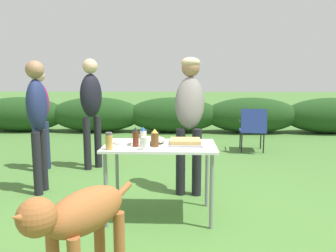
% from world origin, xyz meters
% --- Properties ---
extents(ground_plane, '(60.00, 60.00, 0.00)m').
position_xyz_m(ground_plane, '(0.00, 0.00, 0.00)').
color(ground_plane, '#477533').
extents(shrub_hedge, '(14.40, 0.90, 0.90)m').
position_xyz_m(shrub_hedge, '(0.00, 5.19, 0.45)').
color(shrub_hedge, '#1E4219').
rests_on(shrub_hedge, ground).
extents(folding_table, '(1.10, 0.64, 0.74)m').
position_xyz_m(folding_table, '(0.00, 0.00, 0.66)').
color(folding_table, white).
rests_on(folding_table, ground).
extents(food_tray, '(0.33, 0.29, 0.06)m').
position_xyz_m(food_tray, '(0.25, 0.01, 0.77)').
color(food_tray, '#9E9EA3').
rests_on(food_tray, folding_table).
extents(plate_stack, '(0.24, 0.24, 0.03)m').
position_xyz_m(plate_stack, '(-0.35, 0.05, 0.75)').
color(plate_stack, white).
rests_on(plate_stack, folding_table).
extents(mixing_bowl, '(0.25, 0.25, 0.07)m').
position_xyz_m(mixing_bowl, '(-0.07, 0.07, 0.77)').
color(mixing_bowl, '#ADBC99').
rests_on(mixing_bowl, folding_table).
extents(paper_cup_stack, '(0.08, 0.08, 0.12)m').
position_xyz_m(paper_cup_stack, '(-0.12, -0.23, 0.80)').
color(paper_cup_stack, white).
rests_on(paper_cup_stack, folding_table).
extents(mayo_bottle, '(0.06, 0.06, 0.19)m').
position_xyz_m(mayo_bottle, '(-0.16, -0.08, 0.83)').
color(mayo_bottle, silver).
rests_on(mayo_bottle, folding_table).
extents(beer_bottle, '(0.07, 0.07, 0.17)m').
position_xyz_m(beer_bottle, '(-0.04, -0.09, 0.82)').
color(beer_bottle, brown).
rests_on(beer_bottle, folding_table).
extents(spice_jar, '(0.07, 0.07, 0.16)m').
position_xyz_m(spice_jar, '(-0.45, -0.24, 0.82)').
color(spice_jar, '#B2893D').
rests_on(spice_jar, folding_table).
extents(bbq_sauce_bottle, '(0.06, 0.06, 0.19)m').
position_xyz_m(bbq_sauce_bottle, '(-0.23, -0.09, 0.83)').
color(bbq_sauce_bottle, '#562314').
rests_on(bbq_sauce_bottle, folding_table).
extents(standing_person_in_navy_coat, '(0.39, 0.50, 1.64)m').
position_xyz_m(standing_person_in_navy_coat, '(0.31, 0.74, 1.04)').
color(standing_person_in_navy_coat, black).
rests_on(standing_person_in_navy_coat, ground).
extents(standing_person_in_red_jacket, '(0.42, 0.43, 1.68)m').
position_xyz_m(standing_person_in_red_jacket, '(-1.16, 1.73, 1.02)').
color(standing_person_in_red_jacket, black).
rests_on(standing_person_in_red_jacket, ground).
extents(standing_person_with_beanie, '(0.23, 0.32, 1.60)m').
position_xyz_m(standing_person_with_beanie, '(-1.50, 0.63, 0.98)').
color(standing_person_with_beanie, black).
rests_on(standing_person_with_beanie, ground).
extents(standing_person_in_gray_fleece, '(0.35, 0.39, 1.53)m').
position_xyz_m(standing_person_in_gray_fleece, '(-1.90, 1.60, 0.93)').
color(standing_person_in_gray_fleece, '#232D4C').
rests_on(standing_person_in_gray_fleece, ground).
extents(dog, '(0.57, 0.92, 0.76)m').
position_xyz_m(dog, '(-0.42, -1.26, 0.52)').
color(dog, '#9E5B2D').
rests_on(dog, ground).
extents(camp_chair_green_behind_table, '(0.53, 0.64, 0.83)m').
position_xyz_m(camp_chair_green_behind_table, '(1.56, 2.98, 0.47)').
color(camp_chair_green_behind_table, navy).
rests_on(camp_chair_green_behind_table, ground).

